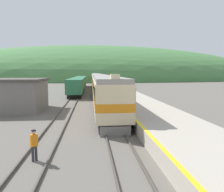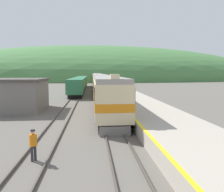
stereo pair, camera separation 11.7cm
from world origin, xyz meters
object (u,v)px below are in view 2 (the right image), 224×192
Objects in this scene: express_train_lead_car at (107,93)px; carriage_second at (100,83)px; carriage_fifth at (95,77)px; siding_train at (80,84)px; carriage_third at (97,80)px; track_worker at (33,143)px; carriage_fourth at (96,78)px.

express_train_lead_car is 21.87m from carriage_second.
carriage_fifth reaches higher than siding_train.
carriage_second is at bearing -90.00° from carriage_third.
carriage_second is at bearing -90.00° from carriage_fifth.
express_train_lead_car is at bearing -81.51° from siding_train.
siding_train is (-4.75, 9.93, -0.53)m from carriage_second.
express_train_lead_car reaches higher than carriage_fifth.
carriage_fifth is at bearing 90.00° from carriage_second.
express_train_lead_car is 11.33× the size of track_worker.
carriage_third is (0.00, 44.85, -0.01)m from express_train_lead_car.
track_worker is at bearing -97.72° from carriage_second.
track_worker is at bearing -93.37° from carriage_fourth.
carriage_third is 45.95m from carriage_fifth.
track_worker is (-4.78, -104.21, -1.32)m from carriage_fifth.
carriage_fourth is (0.00, 45.95, 0.00)m from carriage_second.
carriage_fourth is 22.98m from carriage_fifth.
carriage_third is at bearing 85.31° from track_worker.
carriage_fourth reaches higher than siding_train.
carriage_third is at bearing 90.00° from carriage_second.
express_train_lead_car is at bearing -90.00° from carriage_fifth.
carriage_fifth is 0.57× the size of siding_train.
express_train_lead_car is 32.16m from siding_train.
siding_train is 45.21m from track_worker.
carriage_second is 45.95m from carriage_fourth.
carriage_fifth is (0.00, 22.98, 0.00)m from carriage_fourth.
express_train_lead_car is at bearing -90.00° from carriage_fourth.
carriage_third reaches higher than track_worker.
carriage_fourth is at bearing -90.00° from carriage_fifth.
express_train_lead_car is 90.80m from carriage_fifth.
carriage_fifth is at bearing 90.00° from carriage_third.
carriage_fourth is 12.89× the size of track_worker.
carriage_fourth is at bearing 90.00° from carriage_second.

